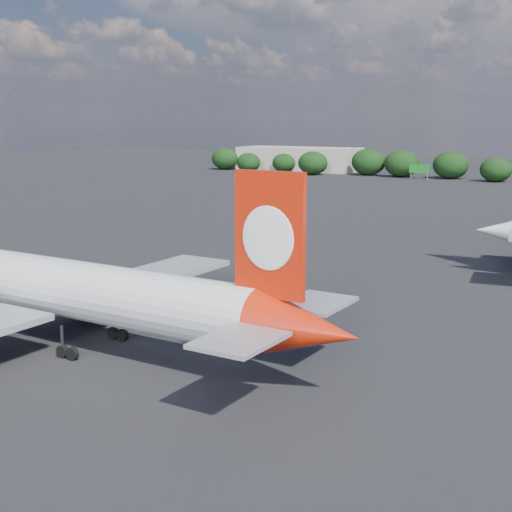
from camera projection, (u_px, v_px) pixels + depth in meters
The scene contains 5 objects.
ground at pixel (317, 244), 104.07m from camera, with size 500.00×500.00×0.00m, color black.
qantas_airliner at pixel (84, 293), 56.68m from camera, with size 45.61×43.34×14.89m.
terminal_building at pixel (299, 159), 247.59m from camera, with size 42.00×16.00×8.00m.
highway_sign at pixel (419, 169), 211.89m from camera, with size 6.00×0.30×4.50m.
horizon_treeline at pixel (503, 168), 205.35m from camera, with size 203.39×15.53×8.65m.
Camera 1 is at (41.21, -34.24, 18.28)m, focal length 50.00 mm.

